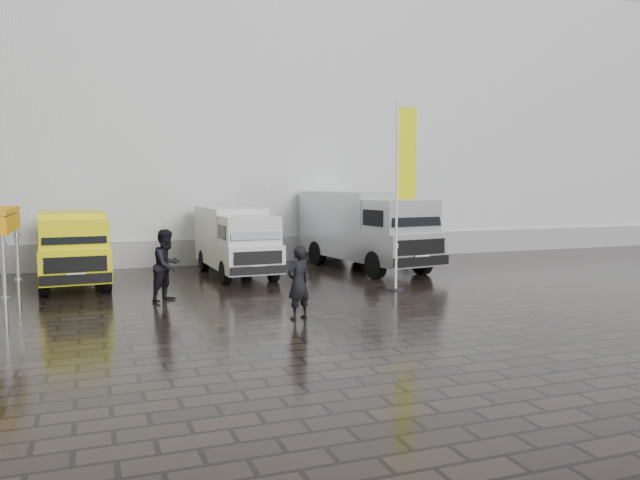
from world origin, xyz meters
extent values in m
plane|color=black|center=(0.00, 0.00, 0.00)|extent=(120.00, 120.00, 0.00)
cube|color=silver|center=(2.00, 16.00, 6.00)|extent=(44.00, 16.00, 12.00)
cube|color=gray|center=(2.00, 7.95, 0.50)|extent=(44.00, 0.15, 1.00)
cylinder|color=silver|center=(-9.03, 1.99, 1.20)|extent=(0.10, 0.10, 2.39)
cylinder|color=silver|center=(-9.03, -0.84, 1.20)|extent=(0.10, 0.10, 2.39)
cylinder|color=black|center=(1.24, 0.26, 0.02)|extent=(0.50, 0.50, 0.04)
cylinder|color=white|center=(1.24, 0.26, 2.78)|extent=(0.07, 0.07, 5.57)
cube|color=#F1F80D|center=(1.57, 0.26, 4.01)|extent=(0.60, 0.03, 2.67)
cube|color=black|center=(5.76, 7.51, 0.48)|extent=(0.69, 0.69, 0.95)
imported|color=black|center=(-2.75, -2.57, 0.86)|extent=(0.74, 0.62, 1.71)
imported|color=black|center=(-5.32, 0.78, 0.96)|extent=(1.18, 1.17, 1.92)
camera|label=1|loc=(-7.24, -16.08, 3.13)|focal=35.00mm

